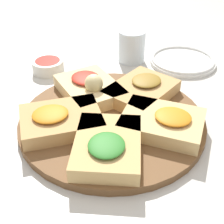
{
  "coord_description": "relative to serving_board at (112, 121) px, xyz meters",
  "views": [
    {
      "loc": [
        0.36,
        0.38,
        0.4
      ],
      "look_at": [
        0.0,
        0.0,
        0.03
      ],
      "focal_mm": 50.0,
      "sensor_mm": 36.0,
      "label": 1
    }
  ],
  "objects": [
    {
      "name": "focaccia_slice_1",
      "position": [
        -0.11,
        -0.01,
        0.02
      ],
      "size": [
        0.17,
        0.14,
        0.04
      ],
      "color": "tan",
      "rests_on": "serving_board"
    },
    {
      "name": "focaccia_slice_2",
      "position": [
        -0.02,
        -0.1,
        0.03
      ],
      "size": [
        0.15,
        0.18,
        0.06
      ],
      "color": "#E5C689",
      "rests_on": "serving_board"
    },
    {
      "name": "focaccia_slice_4",
      "position": [
        0.08,
        0.07,
        0.02
      ],
      "size": [
        0.19,
        0.19,
        0.04
      ],
      "color": "tan",
      "rests_on": "serving_board"
    },
    {
      "name": "focaccia_slice_3",
      "position": [
        0.09,
        -0.05,
        0.02
      ],
      "size": [
        0.19,
        0.18,
        0.04
      ],
      "color": "tan",
      "rests_on": "serving_board"
    },
    {
      "name": "focaccia_slice_0",
      "position": [
        -0.05,
        0.09,
        0.02
      ],
      "size": [
        0.17,
        0.19,
        0.04
      ],
      "color": "#DBB775",
      "rests_on": "serving_board"
    },
    {
      "name": "plate_left",
      "position": [
        -0.34,
        -0.07,
        -0.0
      ],
      "size": [
        0.18,
        0.18,
        0.02
      ],
      "color": "white",
      "rests_on": "ground_plane"
    },
    {
      "name": "dipping_bowl",
      "position": [
        -0.03,
        -0.29,
        0.01
      ],
      "size": [
        0.08,
        0.08,
        0.03
      ],
      "color": "silver",
      "rests_on": "ground_plane"
    },
    {
      "name": "water_glass",
      "position": [
        -0.25,
        -0.18,
        0.04
      ],
      "size": [
        0.07,
        0.07,
        0.09
      ],
      "primitive_type": "cylinder",
      "color": "silver",
      "rests_on": "ground_plane"
    },
    {
      "name": "serving_board",
      "position": [
        0.0,
        0.0,
        0.0
      ],
      "size": [
        0.39,
        0.39,
        0.02
      ],
      "primitive_type": "cylinder",
      "color": "brown",
      "rests_on": "ground_plane"
    },
    {
      "name": "ground_plane",
      "position": [
        0.0,
        0.0,
        -0.01
      ],
      "size": [
        3.0,
        3.0,
        0.0
      ],
      "primitive_type": "plane",
      "color": "beige"
    }
  ]
}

